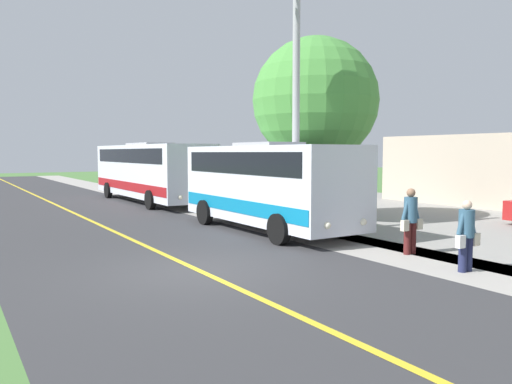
# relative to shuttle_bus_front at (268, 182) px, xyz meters

# --- Properties ---
(ground_plane) EXTENTS (120.00, 120.00, 0.00)m
(ground_plane) POSITION_rel_shuttle_bus_front_xyz_m (4.49, 3.97, -1.63)
(ground_plane) COLOR #477238
(road_surface) EXTENTS (8.00, 100.00, 0.01)m
(road_surface) POSITION_rel_shuttle_bus_front_xyz_m (4.49, 3.97, -1.62)
(road_surface) COLOR #333335
(road_surface) RESTS_ON ground
(sidewalk) EXTENTS (2.40, 100.00, 0.01)m
(sidewalk) POSITION_rel_shuttle_bus_front_xyz_m (-0.71, 3.97, -1.63)
(sidewalk) COLOR #9E9991
(sidewalk) RESTS_ON ground
(road_centre_line) EXTENTS (0.16, 100.00, 0.00)m
(road_centre_line) POSITION_rel_shuttle_bus_front_xyz_m (4.49, 3.97, -1.62)
(road_centre_line) COLOR gold
(road_centre_line) RESTS_ON ground
(shuttle_bus_front) EXTENTS (2.63, 7.78, 2.96)m
(shuttle_bus_front) POSITION_rel_shuttle_bus_front_xyz_m (0.00, 0.00, 0.00)
(shuttle_bus_front) COLOR silver
(shuttle_bus_front) RESTS_ON ground
(transit_bus_rear) EXTENTS (2.79, 11.24, 3.13)m
(transit_bus_rear) POSITION_rel_shuttle_bus_front_xyz_m (-0.08, -11.47, 0.09)
(transit_bus_rear) COLOR silver
(transit_bus_rear) RESTS_ON ground
(pedestrian_with_bags) EXTENTS (0.72, 0.34, 1.59)m
(pedestrian_with_bags) POSITION_rel_shuttle_bus_front_xyz_m (-0.47, 7.21, -0.78)
(pedestrian_with_bags) COLOR #1E2347
(pedestrian_with_bags) RESTS_ON ground
(pedestrian_waiting) EXTENTS (0.72, 0.34, 1.71)m
(pedestrian_waiting) POSITION_rel_shuttle_bus_front_xyz_m (-0.94, 5.25, -0.71)
(pedestrian_waiting) COLOR #4C1919
(pedestrian_waiting) RESTS_ON ground
(street_light_pole) EXTENTS (1.97, 0.24, 8.50)m
(street_light_pole) POSITION_rel_shuttle_bus_front_xyz_m (-0.40, 0.87, 3.04)
(street_light_pole) COLOR #9E9EA3
(street_light_pole) RESTS_ON ground
(tree_curbside) EXTENTS (4.79, 4.79, 6.99)m
(tree_curbside) POSITION_rel_shuttle_bus_front_xyz_m (-2.91, -1.14, 2.96)
(tree_curbside) COLOR brown
(tree_curbside) RESTS_ON ground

